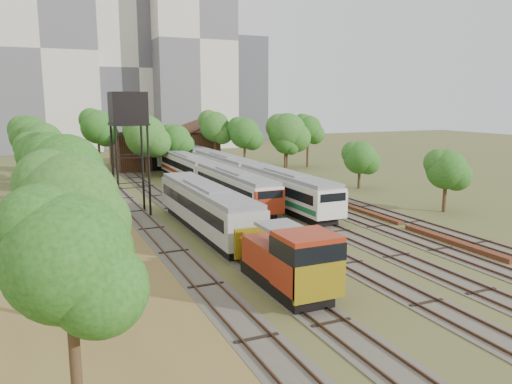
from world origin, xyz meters
name	(u,v)px	position (x,y,z in m)	size (l,w,h in m)	color
ground	(404,275)	(0.00, 0.00, 0.00)	(240.00, 240.00, 0.00)	#475123
dry_grass_patch	(90,275)	(-18.00, 8.00, 0.02)	(14.00, 60.00, 0.04)	brown
tracks	(242,202)	(-0.67, 25.00, 0.04)	(24.60, 80.00, 0.19)	#4C473D
railcar_red_set	(208,176)	(-2.00, 32.51, 1.90)	(2.90, 34.57, 3.59)	black
railcar_green_set	(224,169)	(2.00, 37.44, 1.97)	(3.02, 52.08, 3.73)	black
railcar_rear	(156,154)	(-2.00, 59.76, 1.93)	(2.95, 16.08, 3.65)	black
shunter_locomotive	(292,262)	(-8.00, 0.04, 1.92)	(3.01, 8.10, 3.94)	black
old_grey_coach	(206,207)	(-8.00, 15.00, 2.09)	(3.09, 18.00, 3.83)	black
water_tower	(128,112)	(-12.41, 24.16, 9.72)	(3.34, 3.34, 11.53)	black
rail_pile_near	(454,242)	(8.00, 3.81, 0.17)	(0.68, 10.24, 0.34)	#5C2E1A
rail_pile_far	(369,213)	(8.20, 14.67, 0.15)	(0.57, 9.06, 0.29)	#5C2E1A
maintenance_shed	(164,149)	(-1.00, 57.98, 2.91)	(16.45, 11.55, 7.58)	#381A14
tree_band_left	(46,156)	(-19.62, 29.31, 5.44)	(8.04, 73.51, 8.73)	#382616
tree_band_far	(194,133)	(1.39, 48.46, 5.93)	(44.27, 10.35, 9.44)	#382616
tree_band_right	(356,155)	(15.69, 27.70, 4.08)	(4.15, 37.55, 6.13)	#382616
tower_left	(40,51)	(-18.00, 95.00, 21.00)	(22.00, 16.00, 42.00)	beige
tower_centre	(132,70)	(2.00, 100.00, 18.00)	(20.00, 18.00, 36.00)	beige
tower_right	(189,42)	(14.00, 92.00, 24.00)	(18.00, 16.00, 48.00)	beige
tower_far_right	(240,89)	(34.00, 110.00, 14.00)	(12.00, 12.00, 28.00)	#44464C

